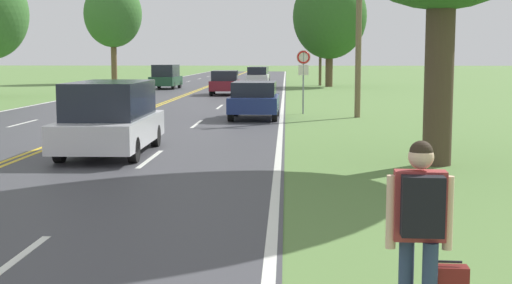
% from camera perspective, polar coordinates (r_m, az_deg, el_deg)
% --- Properties ---
extents(hitchhiker_person, '(0.59, 0.43, 1.74)m').
position_cam_1_polar(hitchhiker_person, '(6.50, 12.99, -5.83)').
color(hitchhiker_person, navy).
rests_on(hitchhiker_person, ground).
extents(traffic_sign, '(0.60, 0.10, 2.75)m').
position_cam_1_polar(traffic_sign, '(30.96, 3.82, 6.10)').
color(traffic_sign, gray).
rests_on(traffic_sign, ground).
extents(utility_pole_midground, '(1.80, 0.24, 7.15)m').
position_cam_1_polar(utility_pole_midground, '(29.41, 8.22, 9.22)').
color(utility_pole_midground, brown).
rests_on(utility_pole_midground, ground).
extents(utility_pole_far, '(1.80, 0.24, 8.47)m').
position_cam_1_polar(utility_pole_far, '(61.90, 5.18, 8.59)').
color(utility_pole_far, brown).
rests_on(utility_pole_far, ground).
extents(tree_left_verge, '(6.06, 6.06, 9.25)m').
position_cam_1_polar(tree_left_verge, '(59.64, 5.92, 9.96)').
color(tree_left_verge, brown).
rests_on(tree_left_verge, ground).
extents(tree_right_cluster, '(5.35, 5.35, 9.49)m').
position_cam_1_polar(tree_right_cluster, '(68.40, -11.38, 9.99)').
color(tree_right_cluster, brown).
rests_on(tree_right_cluster, ground).
extents(car_silver_van_approaching, '(2.02, 4.93, 1.85)m').
position_cam_1_polar(car_silver_van_approaching, '(18.43, -11.54, 1.97)').
color(car_silver_van_approaching, black).
rests_on(car_silver_van_approaching, ground).
extents(car_dark_blue_hatchback_mid_near, '(1.94, 3.88, 1.49)m').
position_cam_1_polar(car_dark_blue_hatchback_mid_near, '(28.39, -0.12, 3.48)').
color(car_dark_blue_hatchback_mid_near, black).
rests_on(car_dark_blue_hatchback_mid_near, ground).
extents(car_maroon_hatchback_mid_far, '(1.99, 4.04, 1.57)m').
position_cam_1_polar(car_maroon_hatchback_mid_far, '(46.42, -2.50, 4.83)').
color(car_maroon_hatchback_mid_far, black).
rests_on(car_maroon_hatchback_mid_far, ground).
extents(car_dark_green_van_receding, '(2.04, 4.01, 1.86)m').
position_cam_1_polar(car_dark_green_van_receding, '(55.53, -7.22, 5.22)').
color(car_dark_green_van_receding, black).
rests_on(car_dark_green_van_receding, ground).
extents(car_white_hatchback_distant, '(2.00, 3.89, 1.56)m').
position_cam_1_polar(car_white_hatchback_distant, '(64.84, 0.13, 5.40)').
color(car_white_hatchback_distant, black).
rests_on(car_white_hatchback_distant, ground).
extents(car_dark_grey_hatchback_horizon, '(2.06, 4.29, 1.50)m').
position_cam_1_polar(car_dark_grey_hatchback_horizon, '(70.35, 0.25, 5.48)').
color(car_dark_grey_hatchback_horizon, black).
rests_on(car_dark_grey_hatchback_horizon, ground).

